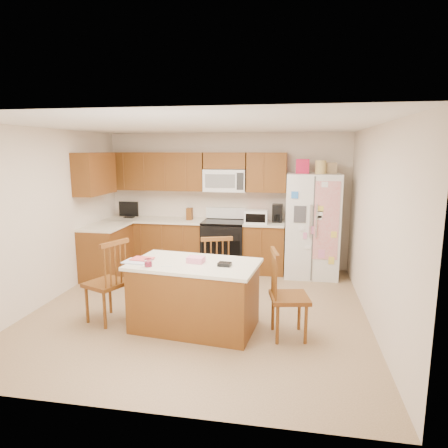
% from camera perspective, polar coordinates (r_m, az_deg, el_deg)
% --- Properties ---
extents(ground, '(4.50, 4.50, 0.00)m').
position_cam_1_polar(ground, '(5.70, -3.45, -12.10)').
color(ground, olive).
rests_on(ground, ground).
extents(room_shell, '(4.60, 4.60, 2.52)m').
position_cam_1_polar(room_shell, '(5.32, -3.62, 2.39)').
color(room_shell, beige).
rests_on(room_shell, ground).
extents(cabinetry, '(3.36, 1.56, 2.15)m').
position_cam_1_polar(cabinetry, '(7.37, -7.74, 0.44)').
color(cabinetry, brown).
rests_on(cabinetry, ground).
extents(stove, '(0.76, 0.65, 1.13)m').
position_cam_1_polar(stove, '(7.36, 0.00, -2.97)').
color(stove, black).
rests_on(stove, ground).
extents(refrigerator, '(0.90, 0.79, 2.04)m').
position_cam_1_polar(refrigerator, '(7.11, 12.47, -0.02)').
color(refrigerator, white).
rests_on(refrigerator, ground).
extents(island, '(1.68, 1.07, 0.93)m').
position_cam_1_polar(island, '(5.02, -4.24, -10.10)').
color(island, brown).
rests_on(island, ground).
extents(windsor_chair_left, '(0.59, 0.61, 1.09)m').
position_cam_1_polar(windsor_chair_left, '(5.37, -16.25, -8.11)').
color(windsor_chair_left, brown).
rests_on(windsor_chair_left, ground).
extents(windsor_chair_back, '(0.56, 0.55, 1.04)m').
position_cam_1_polar(windsor_chair_back, '(5.64, -1.22, -7.01)').
color(windsor_chair_back, brown).
rests_on(windsor_chair_back, ground).
extents(windsor_chair_right, '(0.51, 0.53, 1.06)m').
position_cam_1_polar(windsor_chair_right, '(4.81, 8.99, -10.22)').
color(windsor_chair_right, brown).
rests_on(windsor_chair_right, ground).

